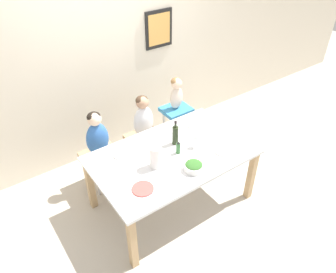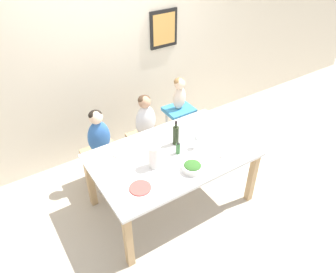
% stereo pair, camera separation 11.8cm
% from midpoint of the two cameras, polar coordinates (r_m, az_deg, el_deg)
% --- Properties ---
extents(ground_plane, '(14.00, 14.00, 0.00)m').
position_cam_midpoint_polar(ground_plane, '(3.96, 1.49, -11.11)').
color(ground_plane, '#BCB2A3').
extents(wall_back, '(10.00, 0.09, 2.70)m').
position_cam_midpoint_polar(wall_back, '(4.17, -9.06, 13.99)').
color(wall_back, beige).
rests_on(wall_back, ground_plane).
extents(dining_table, '(1.69, 1.05, 0.72)m').
position_cam_midpoint_polar(dining_table, '(3.51, 1.66, -4.09)').
color(dining_table, silver).
rests_on(dining_table, ground_plane).
extents(chair_far_left, '(0.42, 0.36, 0.48)m').
position_cam_midpoint_polar(chair_far_left, '(3.98, -10.57, -3.55)').
color(chair_far_left, silver).
rests_on(chair_far_left, ground_plane).
extents(chair_far_center, '(0.42, 0.36, 0.48)m').
position_cam_midpoint_polar(chair_far_center, '(4.18, -2.96, -0.68)').
color(chair_far_center, silver).
rests_on(chair_far_center, ground_plane).
extents(chair_right_highchair, '(0.36, 0.31, 0.71)m').
position_cam_midpoint_polar(chair_right_highchair, '(4.31, 2.68, 3.10)').
color(chair_right_highchair, silver).
rests_on(chair_right_highchair, ground_plane).
extents(person_child_left, '(0.27, 0.16, 0.57)m').
position_cam_midpoint_polar(person_child_left, '(3.76, -11.19, 0.74)').
color(person_child_left, '#3366B2').
rests_on(person_child_left, chair_far_left).
extents(person_child_center, '(0.27, 0.16, 0.57)m').
position_cam_midpoint_polar(person_child_center, '(3.97, -3.13, 3.56)').
color(person_child_center, silver).
rests_on(person_child_center, chair_far_center).
extents(person_baby_right, '(0.19, 0.14, 0.42)m').
position_cam_midpoint_polar(person_baby_right, '(4.10, 2.83, 7.80)').
color(person_baby_right, beige).
rests_on(person_baby_right, chair_right_highchair).
extents(wine_bottle, '(0.07, 0.07, 0.29)m').
position_cam_midpoint_polar(wine_bottle, '(3.53, 2.33, 0.27)').
color(wine_bottle, '#232D19').
rests_on(wine_bottle, dining_table).
extents(paper_towel_roll, '(0.12, 0.12, 0.24)m').
position_cam_midpoint_polar(paper_towel_roll, '(3.23, -1.33, -3.54)').
color(paper_towel_roll, white).
rests_on(paper_towel_roll, dining_table).
extents(wine_glass_near, '(0.07, 0.07, 0.16)m').
position_cam_midpoint_polar(wine_glass_near, '(3.49, 6.08, -0.41)').
color(wine_glass_near, white).
rests_on(wine_glass_near, dining_table).
extents(salad_bowl_large, '(0.20, 0.20, 0.09)m').
position_cam_midpoint_polar(salad_bowl_large, '(3.25, 5.32, -5.33)').
color(salad_bowl_large, white).
rests_on(salad_bowl_large, dining_table).
extents(dinner_plate_front_left, '(0.21, 0.21, 0.01)m').
position_cam_midpoint_polar(dinner_plate_front_left, '(3.09, -3.75, -8.93)').
color(dinner_plate_front_left, '#D14C47').
rests_on(dinner_plate_front_left, dining_table).
extents(dinner_plate_back_left, '(0.21, 0.21, 0.01)m').
position_cam_midpoint_polar(dinner_plate_back_left, '(3.50, -7.19, -2.70)').
color(dinner_plate_back_left, silver).
rests_on(dinner_plate_back_left, dining_table).
extents(dinner_plate_back_right, '(0.21, 0.21, 0.01)m').
position_cam_midpoint_polar(dinner_plate_back_right, '(3.89, 5.93, 1.94)').
color(dinner_plate_back_right, silver).
rests_on(dinner_plate_back_right, dining_table).
extents(dinner_plate_front_right, '(0.21, 0.21, 0.01)m').
position_cam_midpoint_polar(dinner_plate_front_right, '(3.53, 10.60, -2.65)').
color(dinner_plate_front_right, silver).
rests_on(dinner_plate_front_right, dining_table).
extents(condiment_bottle_hot_sauce, '(0.05, 0.05, 0.15)m').
position_cam_midpoint_polar(condiment_bottle_hot_sauce, '(3.43, 2.75, -2.01)').
color(condiment_bottle_hot_sauce, '#336633').
rests_on(condiment_bottle_hot_sauce, dining_table).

